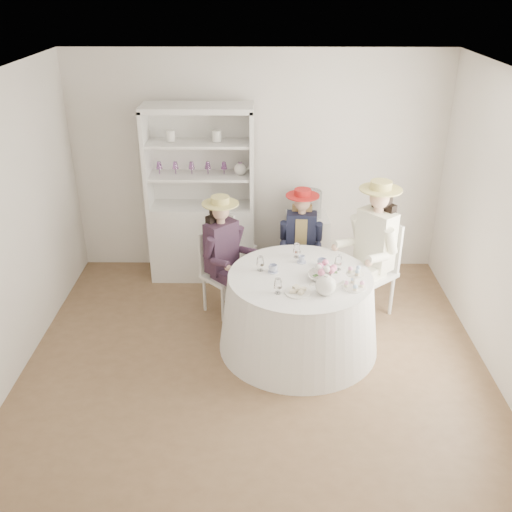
{
  "coord_description": "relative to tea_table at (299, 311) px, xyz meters",
  "views": [
    {
      "loc": [
        0.05,
        -4.7,
        3.44
      ],
      "look_at": [
        0.0,
        0.1,
        1.05
      ],
      "focal_mm": 40.0,
      "sensor_mm": 36.0,
      "label": 1
    }
  ],
  "objects": [
    {
      "name": "flower_bowl",
      "position": [
        0.18,
        -0.08,
        0.43
      ],
      "size": [
        0.25,
        0.25,
        0.06
      ],
      "primitive_type": "imported",
      "rotation": [
        0.0,
        0.0,
        -0.1
      ],
      "color": "white",
      "rests_on": "tea_table"
    },
    {
      "name": "teacup_b",
      "position": [
        0.03,
        0.28,
        0.44
      ],
      "size": [
        0.07,
        0.07,
        0.06
      ],
      "primitive_type": "imported",
      "rotation": [
        0.0,
        0.0,
        0.03
      ],
      "color": "white",
      "rests_on": "tea_table"
    },
    {
      "name": "spare_chair",
      "position": [
        -0.76,
        1.29,
        0.13
      ],
      "size": [
        0.57,
        0.57,
        0.99
      ],
      "rotation": [
        0.0,
        0.0,
        2.43
      ],
      "color": "silver",
      "rests_on": "ground"
    },
    {
      "name": "side_table",
      "position": [
        0.19,
        1.59,
        -0.02
      ],
      "size": [
        0.52,
        0.52,
        0.77
      ],
      "primitive_type": "cube",
      "rotation": [
        0.0,
        0.0,
        0.05
      ],
      "color": "silver",
      "rests_on": "ground"
    },
    {
      "name": "guest_mid",
      "position": [
        0.07,
        1.03,
        0.34
      ],
      "size": [
        0.48,
        0.5,
        1.32
      ],
      "rotation": [
        0.0,
        0.0,
        -0.08
      ],
      "color": "silver",
      "rests_on": "ground"
    },
    {
      "name": "wall_right",
      "position": [
        1.82,
        -0.16,
        0.95
      ],
      "size": [
        0.0,
        4.5,
        4.5
      ],
      "primitive_type": "plane",
      "rotation": [
        1.57,
        0.0,
        -1.57
      ],
      "color": "silver",
      "rests_on": "ground"
    },
    {
      "name": "wall_front",
      "position": [
        -0.43,
        -2.16,
        0.95
      ],
      "size": [
        4.5,
        0.0,
        4.5
      ],
      "primitive_type": "plane",
      "rotation": [
        -1.57,
        0.0,
        0.0
      ],
      "color": "silver",
      "rests_on": "ground"
    },
    {
      "name": "guest_left",
      "position": [
        -0.79,
        0.66,
        0.37
      ],
      "size": [
        0.58,
        0.58,
        1.37
      ],
      "rotation": [
        0.0,
        0.0,
        0.78
      ],
      "color": "silver",
      "rests_on": "ground"
    },
    {
      "name": "teacup_a",
      "position": [
        -0.26,
        0.07,
        0.44
      ],
      "size": [
        0.11,
        0.11,
        0.07
      ],
      "primitive_type": "imported",
      "rotation": [
        0.0,
        0.0,
        0.29
      ],
      "color": "white",
      "rests_on": "tea_table"
    },
    {
      "name": "wall_back",
      "position": [
        -0.43,
        1.84,
        0.95
      ],
      "size": [
        4.5,
        0.0,
        4.5
      ],
      "primitive_type": "plane",
      "rotation": [
        1.57,
        0.0,
        0.0
      ],
      "color": "silver",
      "rests_on": "ground"
    },
    {
      "name": "ground",
      "position": [
        -0.43,
        -0.16,
        -0.4
      ],
      "size": [
        4.5,
        4.5,
        0.0
      ],
      "primitive_type": "plane",
      "color": "brown",
      "rests_on": "ground"
    },
    {
      "name": "table_teapot",
      "position": [
        0.21,
        -0.34,
        0.49
      ],
      "size": [
        0.27,
        0.19,
        0.2
      ],
      "rotation": [
        0.0,
        0.0,
        0.4
      ],
      "color": "white",
      "rests_on": "tea_table"
    },
    {
      "name": "guest_right",
      "position": [
        0.81,
        0.63,
        0.47
      ],
      "size": [
        0.66,
        0.65,
        1.55
      ],
      "rotation": [
        0.0,
        0.0,
        -0.87
      ],
      "color": "silver",
      "rests_on": "ground"
    },
    {
      "name": "cupcake_stand",
      "position": [
        0.49,
        -0.23,
        0.48
      ],
      "size": [
        0.22,
        0.22,
        0.21
      ],
      "rotation": [
        0.0,
        0.0,
        0.26
      ],
      "color": "white",
      "rests_on": "tea_table"
    },
    {
      "name": "flower_arrangement",
      "position": [
        0.22,
        -0.02,
        0.49
      ],
      "size": [
        0.18,
        0.18,
        0.07
      ],
      "rotation": [
        0.0,
        0.0,
        -0.32
      ],
      "color": "pink",
      "rests_on": "tea_table"
    },
    {
      "name": "wall_left",
      "position": [
        -2.68,
        -0.16,
        0.95
      ],
      "size": [
        0.0,
        4.5,
        4.5
      ],
      "primitive_type": "plane",
      "rotation": [
        1.57,
        0.0,
        1.57
      ],
      "color": "silver",
      "rests_on": "ground"
    },
    {
      "name": "hatbox",
      "position": [
        0.19,
        1.59,
        0.53
      ],
      "size": [
        0.38,
        0.38,
        0.32
      ],
      "primitive_type": "cylinder",
      "rotation": [
        0.0,
        0.0,
        -0.22
      ],
      "color": "black",
      "rests_on": "side_table"
    },
    {
      "name": "tea_table",
      "position": [
        0.0,
        0.0,
        0.0
      ],
      "size": [
        1.61,
        1.61,
        0.81
      ],
      "rotation": [
        0.0,
        0.0,
        0.32
      ],
      "color": "white",
      "rests_on": "ground"
    },
    {
      "name": "ceiling",
      "position": [
        -0.43,
        -0.16,
        2.3
      ],
      "size": [
        4.5,
        4.5,
        0.0
      ],
      "primitive_type": "plane",
      "rotation": [
        3.14,
        0.0,
        0.0
      ],
      "color": "white",
      "rests_on": "wall_back"
    },
    {
      "name": "stemware_set",
      "position": [
        0.0,
        0.0,
        0.48
      ],
      "size": [
        0.85,
        0.82,
        0.15
      ],
      "color": "white",
      "rests_on": "tea_table"
    },
    {
      "name": "hutch",
      "position": [
        -1.1,
        1.54,
        0.35
      ],
      "size": [
        1.31,
        0.61,
        2.13
      ],
      "rotation": [
        0.0,
        0.0,
        0.11
      ],
      "color": "silver",
      "rests_on": "ground"
    },
    {
      "name": "sandwich_plate",
      "position": [
        -0.04,
        -0.33,
        0.42
      ],
      "size": [
        0.24,
        0.24,
        0.05
      ],
      "rotation": [
        0.0,
        0.0,
        0.1
      ],
      "color": "white",
      "rests_on": "tea_table"
    },
    {
      "name": "teacup_c",
      "position": [
        0.23,
        0.2,
        0.44
      ],
      "size": [
        0.12,
        0.12,
        0.07
      ],
      "primitive_type": "imported",
      "rotation": [
        0.0,
        0.0,
        -0.35
      ],
      "color": "white",
      "rests_on": "tea_table"
    }
  ]
}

